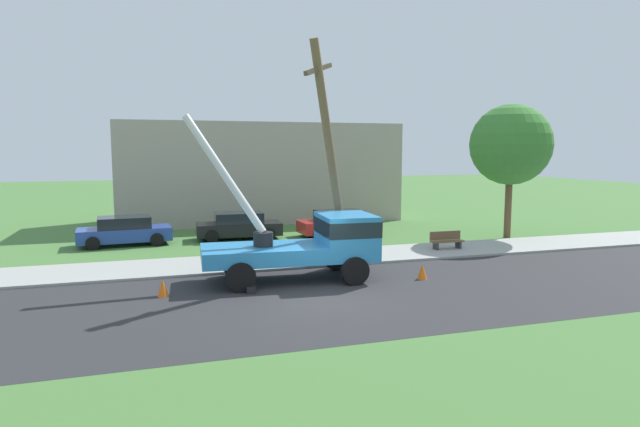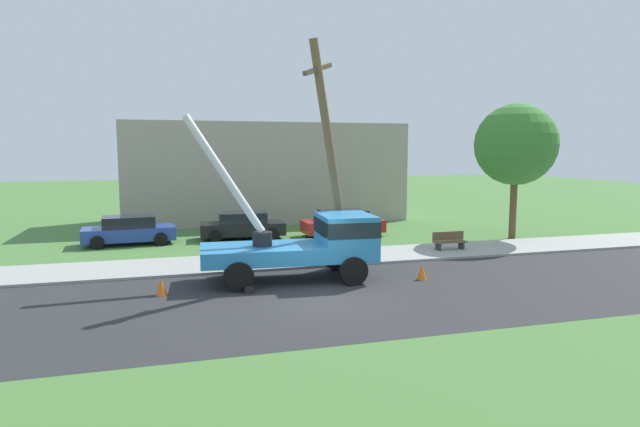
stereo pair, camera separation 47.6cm
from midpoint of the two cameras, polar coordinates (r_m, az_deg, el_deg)
The scene contains 13 objects.
ground_plane at distance 28.75m, azimuth -6.21°, elevation -2.65°, with size 120.00×120.00×0.00m, color #477538.
road_asphalt at distance 17.32m, azimuth 0.75°, elevation -8.96°, with size 80.00×8.36×0.01m, color #2B2B2D.
sidewalk_strip at distance 22.82m, azimuth -3.54°, elevation -4.98°, with size 80.00×3.37×0.10m, color #9E9E99.
utility_truck at distance 19.50m, azimuth -0.24°, elevation -2.94°, with size 6.75×3.21×5.98m.
leaning_utility_pole at distance 20.56m, azimuth 1.82°, elevation 6.13°, with size 2.62×2.39×8.71m.
traffic_cone_ahead at distance 20.01m, azimuth 11.46°, elevation -6.12°, with size 0.36×0.36×0.56m, color orange.
traffic_cone_behind at distance 18.21m, azimuth -15.79°, elevation -7.53°, with size 0.36×0.36×0.56m, color orange.
parked_sedan_blue at distance 28.28m, azimuth -19.19°, elevation -1.69°, with size 4.52×2.23×1.42m.
parked_sedan_black at distance 28.64m, azimuth -7.77°, elevation -1.27°, with size 4.49×2.17×1.42m.
parked_sedan_red at distance 29.31m, azimuth 2.91°, elevation -1.03°, with size 4.45×2.10×1.42m.
park_bench at distance 25.72m, azimuth 14.11°, elevation -2.90°, with size 1.60×0.45×0.90m.
roadside_tree_near at distance 30.05m, azimuth 20.54°, elevation 6.85°, with size 4.24×4.24×7.09m.
lowrise_building_backdrop at distance 36.12m, azimuth -5.49°, elevation 4.40°, with size 18.00×6.00×6.40m, color #A5998C.
Camera 2 is at (-4.61, -16.01, 4.72)m, focal length 30.09 mm.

